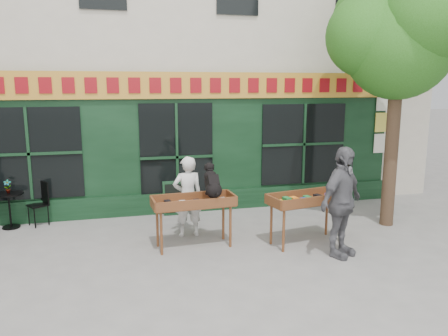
{
  "coord_description": "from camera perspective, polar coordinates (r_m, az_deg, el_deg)",
  "views": [
    {
      "loc": [
        -1.41,
        -7.71,
        3.01
      ],
      "look_at": [
        0.68,
        0.5,
        1.39
      ],
      "focal_mm": 35.0,
      "sensor_mm": 36.0,
      "label": 1
    }
  ],
  "objects": [
    {
      "name": "woman",
      "position": [
        8.77,
        -4.76,
        -3.73
      ],
      "size": [
        0.62,
        0.43,
        1.63
      ],
      "primitive_type": "imported",
      "rotation": [
        0.0,
        0.0,
        3.2
      ],
      "color": "silver",
      "rests_on": "ground"
    },
    {
      "name": "man_right",
      "position": [
        7.93,
        15.1,
        -4.35
      ],
      "size": [
        1.24,
        1.0,
        1.97
      ],
      "primitive_type": "imported",
      "rotation": [
        0.0,
        0.0,
        0.53
      ],
      "color": "#535357",
      "rests_on": "ground"
    },
    {
      "name": "book_cart_right",
      "position": [
        8.48,
        10.8,
        -4.33
      ],
      "size": [
        1.59,
        0.88,
        0.99
      ],
      "rotation": [
        0.0,
        0.0,
        0.18
      ],
      "color": "brown",
      "rests_on": "ground"
    },
    {
      "name": "building",
      "position": [
        13.9,
        -8.76,
        18.81
      ],
      "size": [
        14.0,
        7.26,
        10.0
      ],
      "color": "beige",
      "rests_on": "ground"
    },
    {
      "name": "book_cart_center",
      "position": [
        8.15,
        -4.0,
        -4.79
      ],
      "size": [
        1.53,
        0.71,
        0.99
      ],
      "rotation": [
        0.0,
        0.0,
        0.06
      ],
      "color": "brown",
      "rests_on": "ground"
    },
    {
      "name": "street_tree",
      "position": [
        9.97,
        22.0,
        16.37
      ],
      "size": [
        3.05,
        2.9,
        5.6
      ],
      "color": "#382619",
      "rests_on": "ground"
    },
    {
      "name": "chalkboard",
      "position": [
        10.33,
        -6.4,
        -3.9
      ],
      "size": [
        0.56,
        0.2,
        0.79
      ],
      "rotation": [
        0.0,
        0.0,
        0.02
      ],
      "color": "black",
      "rests_on": "ground"
    },
    {
      "name": "dog",
      "position": [
        8.06,
        -1.53,
        -1.52
      ],
      "size": [
        0.38,
        0.62,
        0.6
      ],
      "primitive_type": null,
      "rotation": [
        0.0,
        0.0,
        0.06
      ],
      "color": "black",
      "rests_on": "book_cart_center"
    },
    {
      "name": "ground",
      "position": [
        8.4,
        -3.69,
        -10.21
      ],
      "size": [
        80.0,
        80.0,
        0.0
      ],
      "primitive_type": "plane",
      "color": "slate",
      "rests_on": "ground"
    },
    {
      "name": "bistro_table",
      "position": [
        10.32,
        -26.26,
        -4.16
      ],
      "size": [
        0.6,
        0.6,
        0.76
      ],
      "color": "black",
      "rests_on": "ground"
    },
    {
      "name": "bistro_chair_right",
      "position": [
        10.29,
        -22.75,
        -3.83
      ],
      "size": [
        0.5,
        0.5,
        0.95
      ],
      "rotation": [
        0.0,
        0.0,
        -1.0
      ],
      "color": "black",
      "rests_on": "ground"
    },
    {
      "name": "potted_plant",
      "position": [
        10.24,
        -26.43,
        -2.18
      ],
      "size": [
        0.16,
        0.11,
        0.29
      ],
      "primitive_type": "imported",
      "rotation": [
        0.0,
        0.0,
        0.05
      ],
      "color": "gray",
      "rests_on": "bistro_table"
    }
  ]
}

